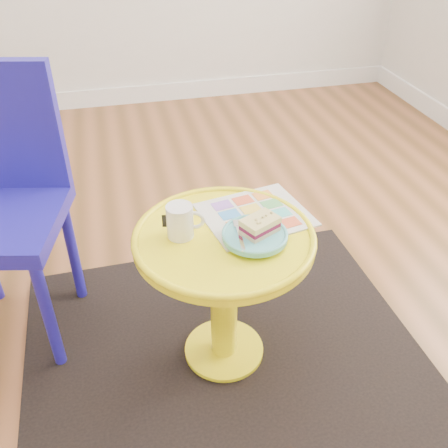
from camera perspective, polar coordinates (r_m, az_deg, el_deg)
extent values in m
plane|color=brown|center=(1.95, -7.74, -8.07)|extent=(4.00, 4.00, 0.00)
cube|color=white|center=(3.64, -12.00, 14.11)|extent=(4.00, 0.02, 0.12)
cube|color=black|center=(1.74, 0.00, -14.33)|extent=(1.32, 1.12, 0.01)
cylinder|color=yellow|center=(1.73, 0.00, -14.17)|extent=(0.26, 0.26, 0.02)
cylinder|color=yellow|center=(1.56, 0.00, -8.63)|extent=(0.08, 0.08, 0.44)
cylinder|color=yellow|center=(1.41, 0.00, -1.76)|extent=(0.52, 0.52, 0.03)
cylinder|color=#1E179B|center=(1.65, -19.37, -10.02)|extent=(0.04, 0.04, 0.42)
cylinder|color=#1E179B|center=(1.87, -16.86, -3.20)|extent=(0.04, 0.04, 0.42)
cube|color=silver|center=(1.49, 3.57, 1.08)|extent=(0.34, 0.31, 0.01)
cylinder|color=white|center=(1.38, -5.06, 0.31)|extent=(0.07, 0.07, 0.10)
torus|color=white|center=(1.37, -3.35, 0.45)|extent=(0.06, 0.03, 0.06)
cylinder|color=#D1B78C|center=(1.36, -5.15, 1.82)|extent=(0.07, 0.07, 0.01)
cylinder|color=#5CBCC2|center=(1.38, 3.53, -1.67)|extent=(0.07, 0.07, 0.01)
cylinder|color=#5CBCC2|center=(1.38, 3.54, -1.33)|extent=(0.18, 0.18, 0.01)
cube|color=#D3BC8C|center=(1.37, 4.10, -0.66)|extent=(0.12, 0.10, 0.01)
cube|color=maroon|center=(1.37, 4.13, -0.22)|extent=(0.12, 0.10, 0.01)
cube|color=#EADB8C|center=(1.36, 4.15, 0.31)|extent=(0.12, 0.10, 0.02)
cube|color=silver|center=(1.35, 1.91, -1.66)|extent=(0.02, 0.12, 0.00)
cube|color=silver|center=(1.40, 1.48, 0.02)|extent=(0.02, 0.03, 0.00)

